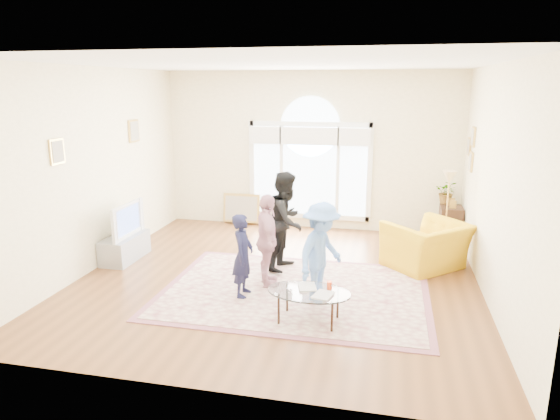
% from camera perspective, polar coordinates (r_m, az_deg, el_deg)
% --- Properties ---
extents(ground, '(6.00, 6.00, 0.00)m').
position_cam_1_polar(ground, '(7.79, -0.26, -7.83)').
color(ground, '#59351B').
rests_on(ground, ground).
extents(room_shell, '(6.00, 6.00, 6.00)m').
position_cam_1_polar(room_shell, '(10.10, 3.34, 6.42)').
color(room_shell, '#FFF2C5').
rests_on(room_shell, ground).
extents(area_rug, '(3.60, 2.60, 0.02)m').
position_cam_1_polar(area_rug, '(7.31, 1.69, -9.26)').
color(area_rug, beige).
rests_on(area_rug, ground).
extents(rug_border, '(3.80, 2.80, 0.01)m').
position_cam_1_polar(rug_border, '(7.32, 1.69, -9.29)').
color(rug_border, '#844A56').
rests_on(rug_border, ground).
extents(tv_console, '(0.45, 1.00, 0.42)m').
position_cam_1_polar(tv_console, '(8.95, -17.30, -4.12)').
color(tv_console, gray).
rests_on(tv_console, ground).
extents(television, '(0.16, 0.99, 0.57)m').
position_cam_1_polar(television, '(8.81, -17.48, -1.06)').
color(television, black).
rests_on(television, tv_console).
extents(coffee_table, '(1.10, 0.75, 0.54)m').
position_cam_1_polar(coffee_table, '(6.30, 3.32, -9.41)').
color(coffee_table, silver).
rests_on(coffee_table, ground).
extents(armchair, '(1.55, 1.55, 0.76)m').
position_cam_1_polar(armchair, '(8.45, 16.37, -3.92)').
color(armchair, gold).
rests_on(armchair, ground).
extents(side_cabinet, '(0.40, 0.50, 0.70)m').
position_cam_1_polar(side_cabinet, '(9.93, 18.88, -1.62)').
color(side_cabinet, black).
rests_on(side_cabinet, ground).
extents(floor_lamp, '(0.29, 0.29, 1.51)m').
position_cam_1_polar(floor_lamp, '(8.91, 18.75, 2.81)').
color(floor_lamp, black).
rests_on(floor_lamp, ground).
extents(plant_pedestal, '(0.20, 0.20, 0.70)m').
position_cam_1_polar(plant_pedestal, '(10.18, 18.29, -1.21)').
color(plant_pedestal, white).
rests_on(plant_pedestal, ground).
extents(potted_plant, '(0.46, 0.41, 0.45)m').
position_cam_1_polar(potted_plant, '(10.05, 18.54, 1.95)').
color(potted_plant, '#33722D').
rests_on(potted_plant, plant_pedestal).
extents(leaning_picture, '(0.80, 0.14, 0.62)m').
position_cam_1_polar(leaning_picture, '(10.80, -4.37, -1.59)').
color(leaning_picture, tan).
rests_on(leaning_picture, ground).
extents(child_navy, '(0.28, 0.43, 1.18)m').
position_cam_1_polar(child_navy, '(6.98, -4.26, -5.18)').
color(child_navy, '#151633').
rests_on(child_navy, area_rug).
extents(child_black, '(0.73, 0.87, 1.58)m').
position_cam_1_polar(child_black, '(7.93, 0.74, -1.24)').
color(child_black, black).
rests_on(child_black, area_rug).
extents(child_pink, '(0.60, 0.87, 1.38)m').
position_cam_1_polar(child_pink, '(7.28, -1.48, -3.51)').
color(child_pink, '#D393A2').
rests_on(child_pink, area_rug).
extents(child_blue, '(0.84, 1.03, 1.39)m').
position_cam_1_polar(child_blue, '(6.75, 4.72, -4.90)').
color(child_blue, '#5E8FE5').
rests_on(child_blue, area_rug).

